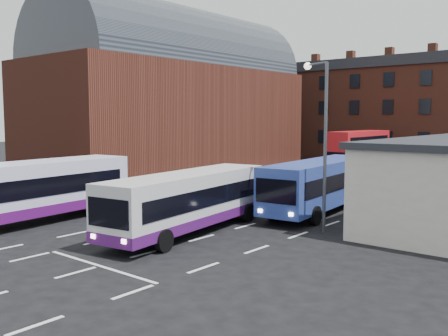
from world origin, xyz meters
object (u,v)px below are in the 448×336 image
Objects in this scene: bus_blue at (320,182)px; street_lamp at (322,129)px; bus_red_double at (359,150)px; bus_white_outbound at (27,188)px; bus_white_inbound at (188,198)px.

bus_blue is 5.74m from street_lamp.
street_lamp is at bearing 110.35° from bus_red_double.
bus_white_outbound reaches higher than bus_white_inbound.
bus_white_outbound is 1.46× the size of street_lamp.
bus_white_inbound is at bearing -137.42° from street_lamp.
bus_red_double is 1.27× the size of street_lamp.
bus_red_double reaches higher than bus_white_inbound.
bus_white_inbound is 6.87m from street_lamp.
bus_blue is 1.37× the size of street_lamp.
street_lamp is at bearing 112.93° from bus_blue.
bus_white_inbound is 8.68m from bus_blue.
bus_blue reaches higher than bus_white_inbound.
bus_red_double is (-5.43, 30.04, 0.49)m from bus_white_inbound.
bus_blue is at bearing 108.70° from bus_red_double.
bus_red_double is at bearing 80.77° from bus_white_outbound.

